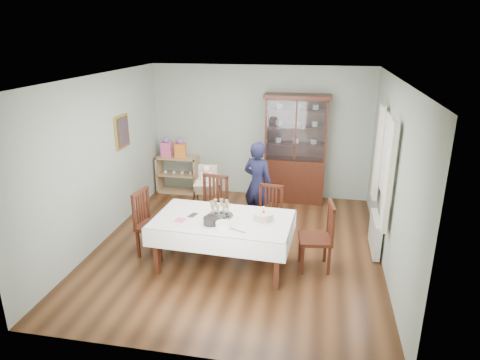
% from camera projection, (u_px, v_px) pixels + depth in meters
% --- Properties ---
extents(floor, '(5.00, 5.00, 0.00)m').
position_uv_depth(floor, '(237.00, 248.00, 6.94)').
color(floor, '#593319').
rests_on(floor, ground).
extents(room_shell, '(5.00, 5.00, 5.00)m').
position_uv_depth(room_shell, '(243.00, 138.00, 6.87)').
color(room_shell, '#9EAA99').
rests_on(room_shell, floor).
extents(dining_table, '(2.05, 1.25, 0.76)m').
position_uv_depth(dining_table, '(223.00, 242.00, 6.30)').
color(dining_table, '#411D10').
rests_on(dining_table, floor).
extents(china_cabinet, '(1.30, 0.48, 2.18)m').
position_uv_depth(china_cabinet, '(296.00, 148.00, 8.53)').
color(china_cabinet, '#411D10').
rests_on(china_cabinet, floor).
extents(sideboard, '(0.90, 0.38, 0.80)m').
position_uv_depth(sideboard, '(178.00, 174.00, 9.23)').
color(sideboard, tan).
rests_on(sideboard, floor).
extents(picture_frame, '(0.04, 0.48, 0.58)m').
position_uv_depth(picture_frame, '(122.00, 132.00, 7.52)').
color(picture_frame, gold).
rests_on(picture_frame, room_shell).
extents(window, '(0.04, 1.02, 1.22)m').
position_uv_depth(window, '(388.00, 158.00, 6.32)').
color(window, white).
rests_on(window, room_shell).
extents(curtain_left, '(0.07, 0.30, 1.55)m').
position_uv_depth(curtain_left, '(389.00, 177.00, 5.78)').
color(curtain_left, silver).
rests_on(curtain_left, room_shell).
extents(curtain_right, '(0.07, 0.30, 1.55)m').
position_uv_depth(curtain_right, '(378.00, 153.00, 6.93)').
color(curtain_right, silver).
rests_on(curtain_right, room_shell).
extents(radiator, '(0.10, 0.80, 0.55)m').
position_uv_depth(radiator, '(375.00, 234.00, 6.74)').
color(radiator, white).
rests_on(radiator, floor).
extents(chair_far_left, '(0.52, 0.52, 1.04)m').
position_uv_depth(chair_far_left, '(212.00, 219.00, 7.24)').
color(chair_far_left, '#411D10').
rests_on(chair_far_left, floor).
extents(chair_far_right, '(0.48, 0.48, 0.94)m').
position_uv_depth(chair_far_right, '(267.00, 225.00, 7.09)').
color(chair_far_right, '#411D10').
rests_on(chair_far_right, floor).
extents(chair_end_left, '(0.53, 0.53, 1.04)m').
position_uv_depth(chair_end_left, '(154.00, 236.00, 6.66)').
color(chair_end_left, '#411D10').
rests_on(chair_end_left, floor).
extents(chair_end_right, '(0.52, 0.52, 1.02)m').
position_uv_depth(chair_end_right, '(316.00, 249.00, 6.26)').
color(chair_end_right, '#411D10').
rests_on(chair_end_right, floor).
extents(woman, '(0.66, 0.56, 1.55)m').
position_uv_depth(woman, '(258.00, 184.00, 7.52)').
color(woman, black).
rests_on(woman, floor).
extents(high_chair, '(0.50, 0.50, 1.06)m').
position_uv_depth(high_chair, '(207.00, 199.00, 7.83)').
color(high_chair, black).
rests_on(high_chair, floor).
extents(champagne_tray, '(0.39, 0.39, 0.23)m').
position_uv_depth(champagne_tray, '(220.00, 212.00, 6.22)').
color(champagne_tray, silver).
rests_on(champagne_tray, dining_table).
extents(birthday_cake, '(0.32, 0.32, 0.22)m').
position_uv_depth(birthday_cake, '(263.00, 217.00, 6.10)').
color(birthday_cake, white).
rests_on(birthday_cake, dining_table).
extents(plate_stack_dark, '(0.28, 0.28, 0.10)m').
position_uv_depth(plate_stack_dark, '(211.00, 221.00, 5.99)').
color(plate_stack_dark, black).
rests_on(plate_stack_dark, dining_table).
extents(plate_stack_white, '(0.24, 0.24, 0.09)m').
position_uv_depth(plate_stack_white, '(223.00, 225.00, 5.87)').
color(plate_stack_white, white).
rests_on(plate_stack_white, dining_table).
extents(napkin_stack, '(0.14, 0.14, 0.02)m').
position_uv_depth(napkin_stack, '(180.00, 220.00, 6.10)').
color(napkin_stack, '#EC568B').
rests_on(napkin_stack, dining_table).
extents(cutlery, '(0.17, 0.20, 0.01)m').
position_uv_depth(cutlery, '(190.00, 215.00, 6.29)').
color(cutlery, silver).
rests_on(cutlery, dining_table).
extents(cake_knife, '(0.26, 0.13, 0.01)m').
position_uv_depth(cake_knife, '(237.00, 230.00, 5.80)').
color(cake_knife, silver).
rests_on(cake_knife, dining_table).
extents(gift_bag_pink, '(0.22, 0.14, 0.41)m').
position_uv_depth(gift_bag_pink, '(166.00, 148.00, 9.05)').
color(gift_bag_pink, '#EC568B').
rests_on(gift_bag_pink, sideboard).
extents(gift_bag_orange, '(0.25, 0.19, 0.42)m').
position_uv_depth(gift_bag_orange, '(180.00, 148.00, 9.00)').
color(gift_bag_orange, orange).
rests_on(gift_bag_orange, sideboard).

